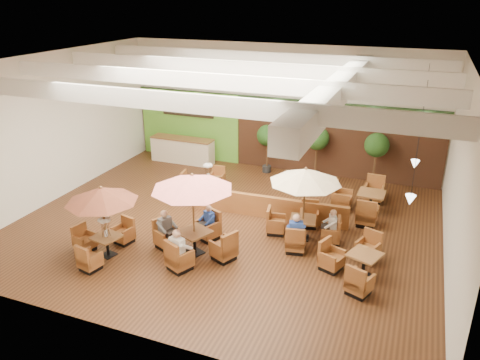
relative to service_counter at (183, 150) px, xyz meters
The scene contains 17 objects.
room 6.78m from the service_counter, 39.88° to the right, with size 14.04×14.00×5.52m.
service_counter is the anchor object (origin of this frame).
booth_divider 6.87m from the service_counter, 36.62° to the right, with size 5.80×0.18×0.80m, color brown.
table_0 8.60m from the service_counter, 77.84° to the right, with size 2.23×2.34×2.31m.
table_1 8.50m from the service_counter, 59.63° to the right, with size 2.78×2.78×2.65m.
table_2 8.82m from the service_counter, 35.87° to the right, with size 2.50×2.50×2.48m.
table_3 3.94m from the service_counter, 50.02° to the right, with size 1.57×2.31×1.45m.
table_4 11.16m from the service_counter, 36.44° to the right, with size 1.82×2.59×0.91m.
table_5 8.94m from the service_counter, 15.64° to the right, with size 1.84×2.75×1.03m.
topiary_0 4.23m from the service_counter, ahead, with size 0.93×0.93×2.16m.
topiary_1 6.38m from the service_counter, ahead, with size 0.99×0.99×2.31m.
topiary_2 8.77m from the service_counter, ahead, with size 0.98×0.98×2.28m.
diner_0 9.27m from the service_counter, 62.67° to the right, with size 0.47×0.43×0.86m.
diner_1 7.59m from the service_counter, 55.93° to the right, with size 0.41×0.40×0.72m.
diner_2 7.97m from the service_counter, 65.66° to the right, with size 0.40×0.44×0.81m.
diner_3 9.31m from the service_counter, 40.39° to the right, with size 0.46×0.42×0.85m.
diner_4 9.50m from the service_counter, 32.67° to the right, with size 0.37×0.40×0.73m.
Camera 1 is at (5.72, -13.30, 7.50)m, focal length 35.00 mm.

